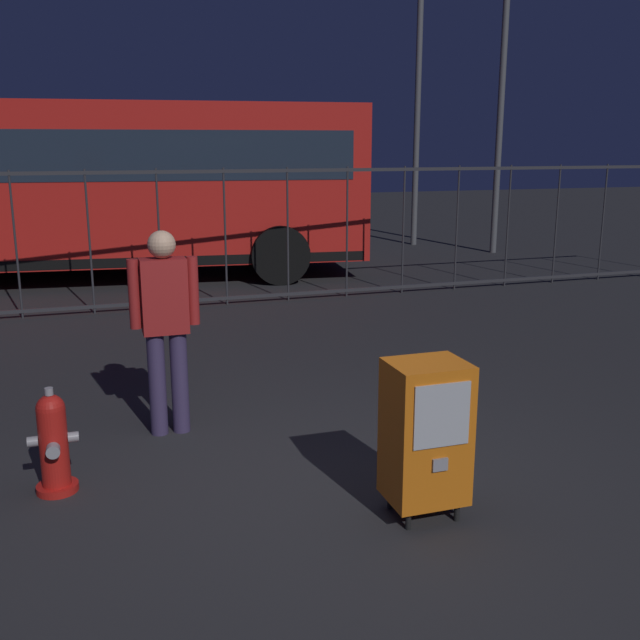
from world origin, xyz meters
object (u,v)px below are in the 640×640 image
object	(u,v)px
fire_hydrant	(54,443)
street_light_near_left	(419,52)
newspaper_box_primary	(426,431)
pedestrian	(165,321)
bus_near	(57,181)
street_light_near_right	(506,21)

from	to	relation	value
fire_hydrant	street_light_near_left	distance (m)	13.99
newspaper_box_primary	pedestrian	xyz separation A→B (m)	(-1.37, 1.91, 0.38)
newspaper_box_primary	bus_near	xyz separation A→B (m)	(-2.27, 9.67, 1.14)
fire_hydrant	pedestrian	size ratio (longest dim) A/B	0.45
fire_hydrant	street_light_near_left	bearing A→B (deg)	54.19
street_light_near_left	street_light_near_right	xyz separation A→B (m)	(1.10, -1.76, 0.45)
newspaper_box_primary	street_light_near_left	bearing A→B (deg)	64.87
bus_near	newspaper_box_primary	bearing A→B (deg)	-70.23
pedestrian	street_light_near_left	size ratio (longest dim) A/B	0.22
fire_hydrant	newspaper_box_primary	distance (m)	2.50
bus_near	street_light_near_right	world-z (taller)	street_light_near_right
newspaper_box_primary	street_light_near_left	xyz separation A→B (m)	(5.61, 11.96, 3.78)
newspaper_box_primary	bus_near	distance (m)	10.00
pedestrian	street_light_near_right	world-z (taller)	street_light_near_right
fire_hydrant	bus_near	size ratio (longest dim) A/B	0.07
pedestrian	street_light_near_right	size ratio (longest dim) A/B	0.20
pedestrian	street_light_near_left	distance (m)	12.69
bus_near	fire_hydrant	bearing A→B (deg)	-83.23
pedestrian	bus_near	distance (m)	7.85
fire_hydrant	bus_near	xyz separation A→B (m)	(-0.03, 8.59, 1.36)
pedestrian	street_light_near_left	bearing A→B (deg)	55.22
fire_hydrant	pedestrian	bearing A→B (deg)	43.57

